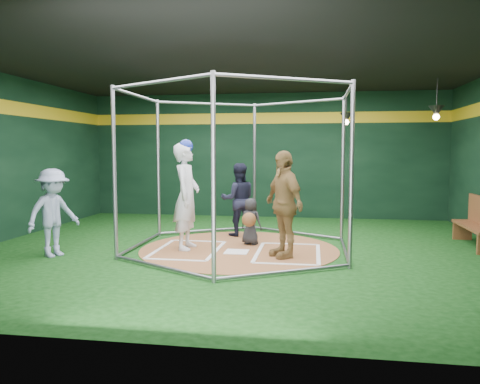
% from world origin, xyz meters
% --- Properties ---
extents(room_shell, '(10.10, 9.10, 3.53)m').
position_xyz_m(room_shell, '(0.00, 0.01, 1.75)').
color(room_shell, black).
rests_on(room_shell, ground).
extents(clay_disc, '(3.80, 3.80, 0.01)m').
position_xyz_m(clay_disc, '(0.00, 0.00, 0.01)').
color(clay_disc, '#945C35').
rests_on(clay_disc, ground).
extents(home_plate, '(0.43, 0.43, 0.01)m').
position_xyz_m(home_plate, '(0.00, -0.30, 0.02)').
color(home_plate, white).
rests_on(home_plate, clay_disc).
extents(batter_box_left, '(1.17, 1.77, 0.01)m').
position_xyz_m(batter_box_left, '(-0.95, -0.25, 0.02)').
color(batter_box_left, white).
rests_on(batter_box_left, clay_disc).
extents(batter_box_right, '(1.17, 1.77, 0.01)m').
position_xyz_m(batter_box_right, '(0.95, -0.25, 0.02)').
color(batter_box_right, white).
rests_on(batter_box_right, clay_disc).
extents(batting_cage, '(4.05, 4.67, 3.00)m').
position_xyz_m(batting_cage, '(-0.00, -0.00, 1.50)').
color(batting_cage, gray).
rests_on(batting_cage, ground).
extents(pendant_lamp_near, '(0.34, 0.34, 0.90)m').
position_xyz_m(pendant_lamp_near, '(2.20, 3.60, 2.74)').
color(pendant_lamp_near, black).
rests_on(pendant_lamp_near, room_shell).
extents(pendant_lamp_far, '(0.34, 0.34, 0.90)m').
position_xyz_m(pendant_lamp_far, '(4.00, 2.00, 2.74)').
color(pendant_lamp_far, black).
rests_on(pendant_lamp_far, room_shell).
extents(batter_figure, '(0.49, 0.74, 2.09)m').
position_xyz_m(batter_figure, '(-1.00, -0.14, 1.05)').
color(batter_figure, silver).
rests_on(batter_figure, clay_disc).
extents(visitor_leopard, '(1.00, 1.17, 1.89)m').
position_xyz_m(visitor_leopard, '(0.88, -0.52, 0.95)').
color(visitor_leopard, '#B18A4C').
rests_on(visitor_leopard, clay_disc).
extents(catcher_figure, '(0.53, 0.61, 0.93)m').
position_xyz_m(catcher_figure, '(0.16, 0.43, 0.49)').
color(catcher_figure, black).
rests_on(catcher_figure, clay_disc).
extents(umpire, '(0.92, 0.81, 1.61)m').
position_xyz_m(umpire, '(-0.24, 1.39, 0.82)').
color(umpire, black).
rests_on(umpire, clay_disc).
extents(bystander_blue, '(0.96, 1.17, 1.58)m').
position_xyz_m(bystander_blue, '(-3.19, -1.10, 0.79)').
color(bystander_blue, '#8B99B8').
rests_on(bystander_blue, ground).
extents(dugout_bench, '(0.39, 1.69, 0.99)m').
position_xyz_m(dugout_bench, '(4.63, 0.98, 0.50)').
color(dugout_bench, brown).
rests_on(dugout_bench, ground).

